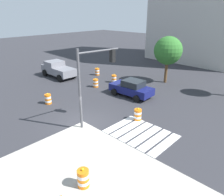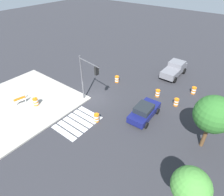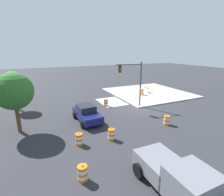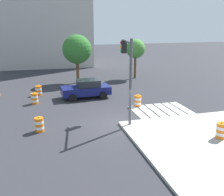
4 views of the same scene
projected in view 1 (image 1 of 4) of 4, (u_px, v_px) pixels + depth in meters
The scene contains 12 objects.
ground_plane at pixel (83, 123), 15.97m from camera, with size 120.00×120.00×0.00m, color #2D2D33.
crosswalk_stripes at pixel (141, 134), 14.60m from camera, with size 4.35×3.20×0.02m.
sports_car at pixel (132, 88), 20.81m from camera, with size 4.37×2.28×1.63m.
pickup_truck at pixel (57, 69), 26.94m from camera, with size 5.17×2.38×1.92m.
traffic_barrel_near_corner at pixel (138, 115), 16.28m from camera, with size 0.56×0.56×1.02m.
traffic_barrel_crosswalk_end at pixel (96, 83), 23.38m from camera, with size 0.56×0.56×1.02m.
traffic_barrel_median_near at pixel (97, 72), 27.75m from camera, with size 0.56×0.56×1.02m.
traffic_barrel_median_far at pixel (48, 99), 19.15m from camera, with size 0.56×0.56×1.02m.
traffic_barrel_far_curb at pixel (114, 79), 24.86m from camera, with size 0.56×0.56×1.02m.
traffic_barrel_on_sidewalk at pixel (83, 178), 9.89m from camera, with size 0.56×0.56×1.02m.
traffic_light_pole at pixel (94, 73), 14.35m from camera, with size 0.70×3.26×5.50m.
street_tree_streetside_near at pixel (168, 51), 23.71m from camera, with size 3.14×3.14×5.27m.
Camera 1 is at (11.29, -8.65, 7.80)m, focal length 34.21 mm.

